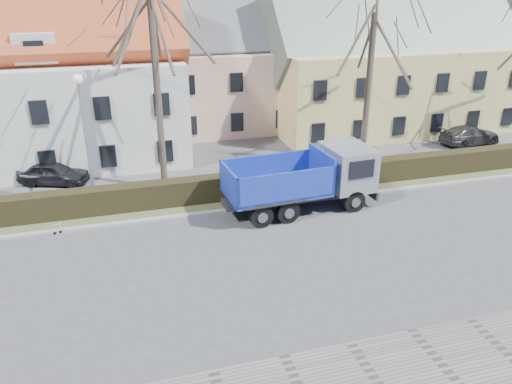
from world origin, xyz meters
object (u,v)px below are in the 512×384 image
object	(u,v)px
parked_car_a	(54,173)
parked_car_b	(470,135)
streetlight	(87,143)
cart_frame	(53,229)
dump_truck	(295,181)

from	to	relation	value
parked_car_a	parked_car_b	bearing A→B (deg)	-69.59
streetlight	parked_car_b	world-z (taller)	streetlight
parked_car_a	parked_car_b	distance (m)	27.24
parked_car_a	parked_car_b	world-z (taller)	parked_car_a
cart_frame	parked_car_a	world-z (taller)	parked_car_a
dump_truck	parked_car_b	bearing A→B (deg)	19.54
parked_car_b	parked_car_a	bearing A→B (deg)	84.50
dump_truck	parked_car_b	xyz separation A→B (m)	(15.38, 6.73, -0.92)
dump_truck	parked_car_a	bearing A→B (deg)	145.57
dump_truck	streetlight	bearing A→B (deg)	157.87
parked_car_b	streetlight	bearing A→B (deg)	93.12
parked_car_a	parked_car_b	xyz separation A→B (m)	(27.24, -0.21, -0.01)
streetlight	parked_car_b	size ratio (longest dim) A/B	1.52
cart_frame	parked_car_b	xyz separation A→B (m)	(26.81, 6.24, 0.37)
dump_truck	parked_car_a	xyz separation A→B (m)	(-11.86, 6.94, -0.90)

